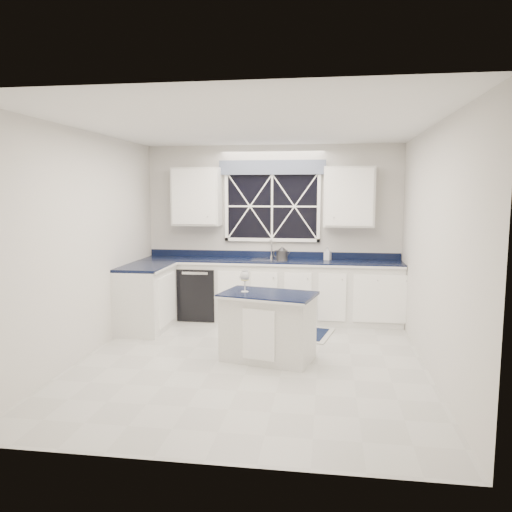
% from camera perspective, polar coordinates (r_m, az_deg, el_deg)
% --- Properties ---
extents(ground, '(4.50, 4.50, 0.00)m').
position_cam_1_polar(ground, '(5.98, -0.63, -11.95)').
color(ground, '#B5B6B1').
rests_on(ground, ground).
extents(back_wall, '(4.00, 0.10, 2.70)m').
position_cam_1_polar(back_wall, '(7.90, 1.87, 2.80)').
color(back_wall, beige).
rests_on(back_wall, ground).
extents(base_cabinets, '(3.99, 1.60, 0.90)m').
position_cam_1_polar(base_cabinets, '(7.61, -1.03, -4.22)').
color(base_cabinets, silver).
rests_on(base_cabinets, ground).
extents(countertop, '(3.98, 0.64, 0.04)m').
position_cam_1_polar(countertop, '(7.65, 1.61, -0.59)').
color(countertop, black).
rests_on(countertop, base_cabinets).
extents(dishwasher, '(0.60, 0.58, 0.82)m').
position_cam_1_polar(dishwasher, '(7.93, -6.34, -4.08)').
color(dishwasher, black).
rests_on(dishwasher, ground).
extents(window, '(1.65, 0.09, 1.26)m').
position_cam_1_polar(window, '(7.83, 1.85, 6.28)').
color(window, black).
rests_on(window, ground).
extents(upper_cabinets, '(3.10, 0.34, 0.90)m').
position_cam_1_polar(upper_cabinets, '(7.70, 1.75, 6.78)').
color(upper_cabinets, silver).
rests_on(upper_cabinets, ground).
extents(faucet, '(0.05, 0.20, 0.30)m').
position_cam_1_polar(faucet, '(7.82, 1.78, 0.90)').
color(faucet, '#BABABC').
rests_on(faucet, countertop).
extents(island, '(1.19, 0.87, 0.80)m').
position_cam_1_polar(island, '(5.94, 1.39, -8.02)').
color(island, silver).
rests_on(island, ground).
extents(rug, '(1.42, 1.03, 0.02)m').
position_cam_1_polar(rug, '(7.15, 3.32, -8.63)').
color(rug, '#B3B3AE').
rests_on(rug, ground).
extents(kettle, '(0.28, 0.22, 0.20)m').
position_cam_1_polar(kettle, '(7.68, 2.98, 0.29)').
color(kettle, '#2F2F32').
rests_on(kettle, countertop).
extents(wine_glass, '(0.11, 0.11, 0.26)m').
position_cam_1_polar(wine_glass, '(5.88, -1.28, -2.40)').
color(wine_glass, silver).
rests_on(wine_glass, island).
extents(soap_bottle, '(0.12, 0.12, 0.21)m').
position_cam_1_polar(soap_bottle, '(7.70, 8.19, 0.31)').
color(soap_bottle, silver).
rests_on(soap_bottle, countertop).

